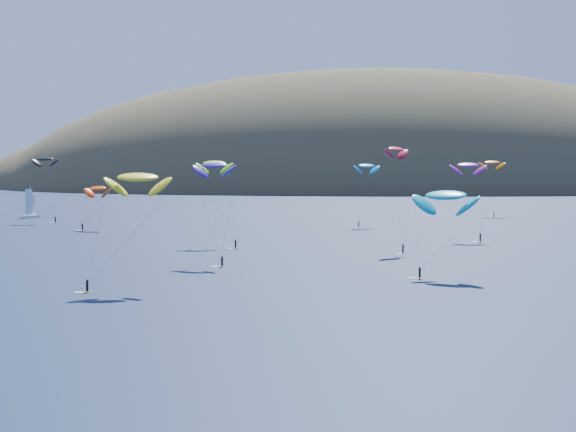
# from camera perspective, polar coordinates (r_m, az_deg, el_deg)

# --- Properties ---
(ground) EXTENTS (2800.00, 2800.00, 0.00)m
(ground) POSITION_cam_1_polar(r_m,az_deg,el_deg) (72.76, 1.86, -11.20)
(ground) COLOR black
(ground) RESTS_ON ground
(island) EXTENTS (730.00, 300.00, 210.00)m
(island) POSITION_cam_1_polar(r_m,az_deg,el_deg) (634.33, 7.74, 0.98)
(island) COLOR #3D3526
(island) RESTS_ON ground
(sailboat) EXTENTS (9.69, 8.77, 11.57)m
(sailboat) POSITION_cam_1_polar(r_m,az_deg,el_deg) (295.89, -17.85, 0.06)
(sailboat) COLOR silver
(sailboat) RESTS_ON ground
(kitesurfer_1) EXTENTS (10.08, 10.51, 14.42)m
(kitesurfer_1) POSITION_cam_1_polar(r_m,az_deg,el_deg) (237.50, -13.39, 1.92)
(kitesurfer_1) COLOR yellow
(kitesurfer_1) RESTS_ON ground
(kitesurfer_2) EXTENTS (12.06, 10.05, 19.43)m
(kitesurfer_2) POSITION_cam_1_polar(r_m,az_deg,el_deg) (123.91, -10.63, 2.72)
(kitesurfer_2) COLOR yellow
(kitesurfer_2) RESTS_ON ground
(kitesurfer_3) EXTENTS (11.41, 12.60, 21.31)m
(kitesurfer_3) POSITION_cam_1_polar(r_m,az_deg,el_deg) (188.20, -5.25, 3.75)
(kitesurfer_3) COLOR yellow
(kitesurfer_3) RESTS_ON ground
(kitesurfer_4) EXTENTS (9.02, 8.36, 20.66)m
(kitesurfer_4) POSITION_cam_1_polar(r_m,az_deg,el_deg) (245.93, 5.60, 3.58)
(kitesurfer_4) COLOR yellow
(kitesurfer_4) RESTS_ON ground
(kitesurfer_5) EXTENTS (12.20, 9.64, 16.66)m
(kitesurfer_5) POSITION_cam_1_polar(r_m,az_deg,el_deg) (136.42, 11.15, 1.45)
(kitesurfer_5) COLOR yellow
(kitesurfer_5) RESTS_ON ground
(kitesurfer_6) EXTENTS (8.64, 9.51, 20.97)m
(kitesurfer_6) POSITION_cam_1_polar(r_m,az_deg,el_deg) (204.92, 12.69, 3.54)
(kitesurfer_6) COLOR yellow
(kitesurfer_6) RESTS_ON ground
(kitesurfer_9) EXTENTS (7.45, 12.41, 24.16)m
(kitesurfer_9) POSITION_cam_1_polar(r_m,az_deg,el_deg) (176.76, 7.69, 4.71)
(kitesurfer_9) COLOR yellow
(kitesurfer_9) RESTS_ON ground
(kitesurfer_10) EXTENTS (8.62, 9.88, 20.86)m
(kitesurfer_10) POSITION_cam_1_polar(r_m,az_deg,el_deg) (153.26, -5.27, 3.61)
(kitesurfer_10) COLOR yellow
(kitesurfer_10) RESTS_ON ground
(kitesurfer_11) EXTENTS (9.16, 14.34, 22.06)m
(kitesurfer_11) POSITION_cam_1_polar(r_m,az_deg,el_deg) (301.93, 14.32, 3.72)
(kitesurfer_11) COLOR yellow
(kitesurfer_11) RESTS_ON ground
(kitesurfer_12) EXTENTS (9.35, 5.62, 22.94)m
(kitesurfer_12) POSITION_cam_1_polar(r_m,az_deg,el_deg) (272.90, -16.88, 3.90)
(kitesurfer_12) COLOR yellow
(kitesurfer_12) RESTS_ON ground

